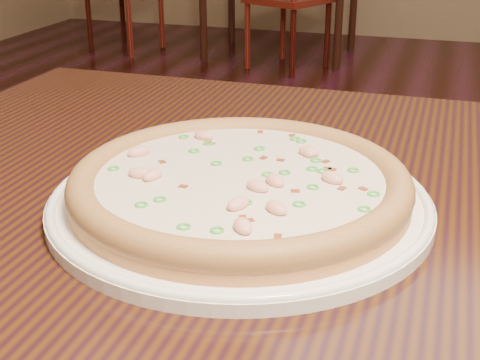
% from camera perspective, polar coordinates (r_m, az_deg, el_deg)
% --- Properties ---
extents(hero_table, '(1.20, 0.80, 0.75)m').
position_cam_1_polar(hero_table, '(0.72, 10.47, -9.08)').
color(hero_table, black).
rests_on(hero_table, ground).
extents(plate, '(0.37, 0.37, 0.02)m').
position_cam_1_polar(plate, '(0.65, 0.00, -1.73)').
color(plate, white).
rests_on(plate, hero_table).
extents(pizza, '(0.33, 0.33, 0.03)m').
position_cam_1_polar(pizza, '(0.64, 0.00, -0.24)').
color(pizza, tan).
rests_on(pizza, plate).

